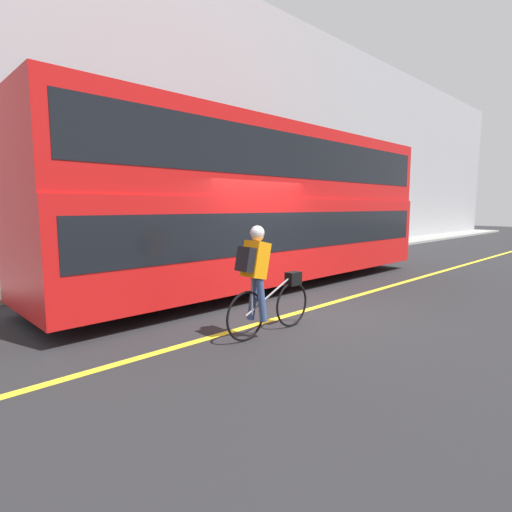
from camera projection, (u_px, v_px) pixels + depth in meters
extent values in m
plane|color=#232326|center=(308.00, 313.00, 7.47)|extent=(80.00, 80.00, 0.00)
cube|color=yellow|center=(301.00, 311.00, 7.58)|extent=(50.00, 0.14, 0.01)
cube|color=gray|center=(155.00, 274.00, 11.42)|extent=(60.00, 1.81, 0.12)
cube|color=#9E9EA3|center=(131.00, 112.00, 11.60)|extent=(60.00, 0.30, 9.46)
cylinder|color=black|center=(338.00, 256.00, 12.34)|extent=(0.91, 0.30, 0.91)
cylinder|color=black|center=(139.00, 286.00, 7.71)|extent=(0.91, 0.30, 0.91)
cube|color=red|center=(262.00, 238.00, 9.93)|extent=(10.79, 2.55, 1.89)
cube|color=black|center=(262.00, 228.00, 9.90)|extent=(10.36, 2.57, 0.83)
cube|color=red|center=(262.00, 165.00, 9.71)|extent=(10.79, 2.45, 1.67)
cube|color=black|center=(262.00, 161.00, 9.70)|extent=(10.36, 2.47, 0.94)
torus|color=black|center=(292.00, 304.00, 6.61)|extent=(0.75, 0.04, 0.75)
torus|color=black|center=(246.00, 316.00, 5.89)|extent=(0.75, 0.04, 0.75)
cylinder|color=slate|center=(270.00, 295.00, 6.22)|extent=(1.05, 0.03, 0.51)
cylinder|color=slate|center=(252.00, 296.00, 5.94)|extent=(0.03, 0.03, 0.56)
cube|color=black|center=(293.00, 279.00, 6.57)|extent=(0.26, 0.16, 0.22)
cube|color=orange|center=(255.00, 260.00, 5.92)|extent=(0.37, 0.32, 0.58)
cube|color=black|center=(245.00, 260.00, 5.78)|extent=(0.21, 0.26, 0.38)
cylinder|color=#384C7A|center=(253.00, 298.00, 6.09)|extent=(0.22, 0.11, 0.68)
cylinder|color=#384C7A|center=(262.00, 300.00, 5.96)|extent=(0.20, 0.11, 0.68)
sphere|color=tan|center=(257.00, 236.00, 5.91)|extent=(0.19, 0.19, 0.19)
sphere|color=silver|center=(257.00, 233.00, 5.90)|extent=(0.21, 0.21, 0.21)
cylinder|color=#59595B|center=(283.00, 223.00, 14.91)|extent=(0.07, 0.07, 2.51)
cube|color=white|center=(284.00, 195.00, 14.75)|extent=(0.36, 0.02, 0.36)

